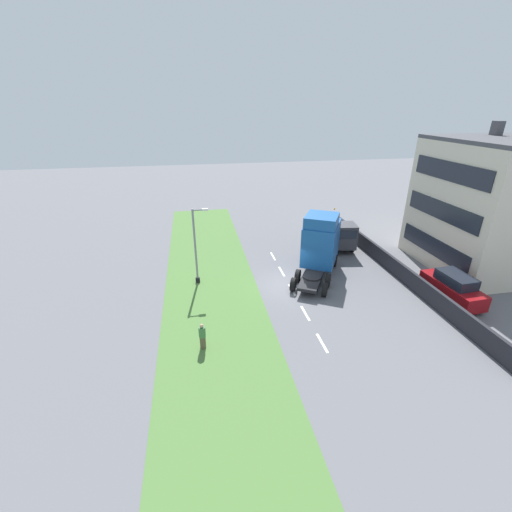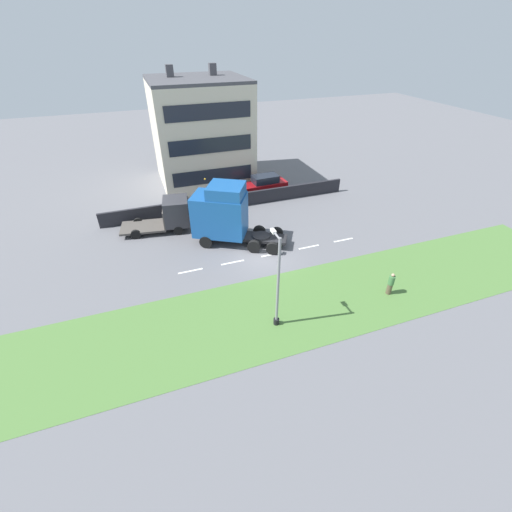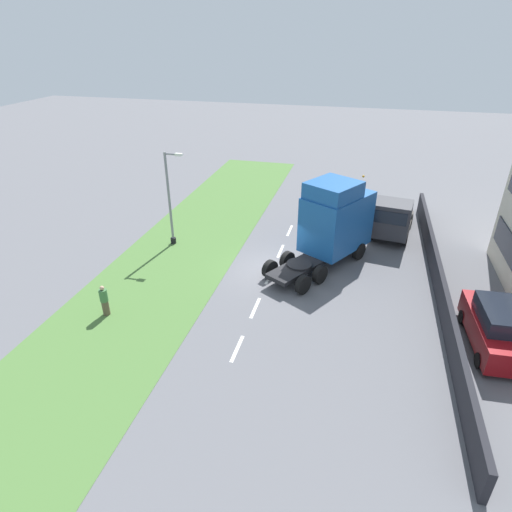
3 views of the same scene
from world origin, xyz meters
name	(u,v)px [view 1 (image 1 of 3)]	position (x,y,z in m)	size (l,w,h in m)	color
ground_plane	(290,286)	(0.00, 0.00, 0.00)	(120.00, 120.00, 0.00)	slate
grass_verge	(212,293)	(-6.00, 0.00, 0.01)	(7.00, 44.00, 0.01)	#4C7538
lane_markings	(292,290)	(0.00, -0.70, 0.00)	(0.16, 14.60, 0.00)	white
boundary_wall	(397,268)	(9.00, 0.00, 0.68)	(0.25, 24.00, 1.36)	#232328
building_block	(491,206)	(17.06, 0.77, 5.29)	(9.06, 9.56, 11.67)	beige
lorry_cab	(320,243)	(3.15, 2.25, 2.49)	(5.77, 7.40, 5.09)	black
flatbed_truck	(341,236)	(6.64, 5.93, 1.48)	(3.15, 6.11, 2.80)	#333338
parked_car	(453,287)	(10.78, -4.14, 1.02)	(2.12, 4.80, 2.10)	maroon
lamp_post	(197,251)	(-6.92, 1.85, 2.72)	(1.29, 0.34, 6.00)	black
pedestrian	(202,336)	(-6.94, -6.24, 0.80)	(0.39, 0.39, 1.63)	brown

